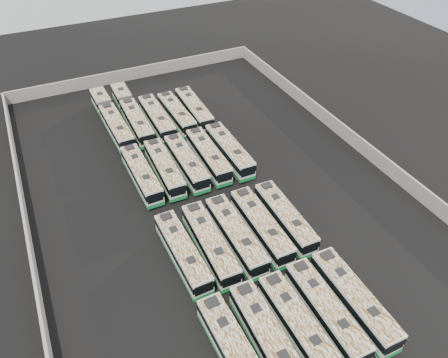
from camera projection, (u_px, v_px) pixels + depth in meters
ground at (219, 197)px, 54.87m from camera, size 140.00×140.00×0.00m
perimeter_wall at (219, 190)px, 54.17m from camera, size 45.20×73.20×2.20m
bus_front_far_left at (236, 353)px, 37.01m from camera, size 2.59×11.07×3.10m
bus_front_left at (268, 339)px, 38.00m from camera, size 2.59×11.17×3.13m
bus_front_center at (298, 326)px, 39.04m from camera, size 2.30×10.86×3.06m
bus_front_right at (326, 311)px, 40.25m from camera, size 2.51×10.88×3.05m
bus_front_far_right at (354, 299)px, 41.17m from camera, size 2.51×11.16×3.13m
bus_midfront_far_left at (183, 253)px, 45.73m from camera, size 2.53×10.85×3.04m
bus_midfront_left at (210, 244)px, 46.61m from camera, size 2.62×11.18×3.13m
bus_midfront_center at (236, 235)px, 47.57m from camera, size 2.41×11.15×3.14m
bus_midfront_right at (261, 226)px, 48.67m from camera, size 2.49×11.07×3.11m
bus_midfront_far_right at (285, 218)px, 49.79m from camera, size 2.53×10.79×3.02m
bus_midback_far_left at (141, 174)px, 55.89m from camera, size 2.45×10.86×3.05m
bus_midback_left at (164, 168)px, 56.89m from camera, size 2.55×10.88×3.05m
bus_midback_center at (186, 162)px, 57.83m from camera, size 2.34×10.92×3.07m
bus_midback_right at (208, 156)px, 59.00m from camera, size 2.54×10.98×3.08m
bus_midback_far_right at (229, 151)px, 59.89m from camera, size 2.39×11.15×3.14m
bus_back_far_left at (111, 118)px, 66.51m from camera, size 2.74×17.01×3.07m
bus_back_left at (132, 113)px, 67.61m from camera, size 2.60×17.06×3.09m
bus_back_center at (157, 118)px, 66.44m from camera, size 2.45×11.20×3.15m
bus_back_right at (177, 114)px, 67.50m from camera, size 2.48×10.83×3.04m
bus_back_far_right at (194, 109)px, 68.60m from camera, size 2.62×11.07×3.10m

